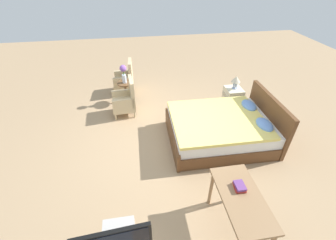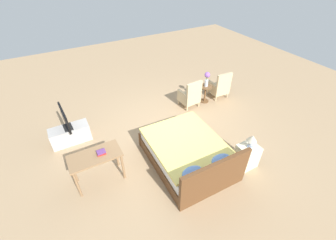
% 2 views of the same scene
% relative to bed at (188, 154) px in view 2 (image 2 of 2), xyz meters
% --- Properties ---
extents(ground_plane, '(16.00, 16.00, 0.00)m').
position_rel_bed_xyz_m(ground_plane, '(-0.03, -1.11, -0.30)').
color(ground_plane, '#A38460').
extents(bed, '(1.62, 2.12, 0.96)m').
position_rel_bed_xyz_m(bed, '(0.00, 0.00, 0.00)').
color(bed, brown).
rests_on(bed, ground_plane).
extents(armchair_by_window_left, '(0.56, 0.56, 0.92)m').
position_rel_bed_xyz_m(armchair_by_window_left, '(-2.51, -1.98, 0.08)').
color(armchair_by_window_left, '#CCB284').
rests_on(armchair_by_window_left, ground_plane).
extents(armchair_by_window_right, '(0.58, 0.58, 0.92)m').
position_rel_bed_xyz_m(armchair_by_window_right, '(-1.35, -1.98, 0.08)').
color(armchair_by_window_right, '#CCB284').
rests_on(armchair_by_window_right, ground_plane).
extents(side_table, '(0.40, 0.40, 0.56)m').
position_rel_bed_xyz_m(side_table, '(-1.93, -1.97, 0.06)').
color(side_table, brown).
rests_on(side_table, ground_plane).
extents(flower_vase, '(0.17, 0.17, 0.48)m').
position_rel_bed_xyz_m(flower_vase, '(-1.93, -1.97, 0.56)').
color(flower_vase, silver).
rests_on(flower_vase, side_table).
extents(nightstand, '(0.44, 0.41, 0.58)m').
position_rel_bed_xyz_m(nightstand, '(-1.14, 0.69, -0.01)').
color(nightstand, beige).
rests_on(nightstand, ground_plane).
extents(table_lamp, '(0.22, 0.22, 0.33)m').
position_rel_bed_xyz_m(table_lamp, '(-1.14, 0.69, 0.49)').
color(table_lamp, '#9EADC6').
rests_on(table_lamp, nightstand).
extents(tv_stand, '(0.96, 0.40, 0.46)m').
position_rel_bed_xyz_m(tv_stand, '(2.25, -2.09, -0.07)').
color(tv_stand, '#B7B2AD').
rests_on(tv_stand, ground_plane).
extents(tv_flatscreen, '(0.22, 0.81, 0.55)m').
position_rel_bed_xyz_m(tv_flatscreen, '(2.25, -2.09, 0.45)').
color(tv_flatscreen, black).
rests_on(tv_flatscreen, tv_stand).
extents(vanity_desk, '(1.04, 0.52, 0.76)m').
position_rel_bed_xyz_m(vanity_desk, '(1.93, -0.51, 0.35)').
color(vanity_desk, '#8E6B47').
rests_on(vanity_desk, ground_plane).
extents(book_stack, '(0.19, 0.16, 0.07)m').
position_rel_bed_xyz_m(book_stack, '(1.79, -0.50, 0.50)').
color(book_stack, '#AD2823').
rests_on(book_stack, vanity_desk).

